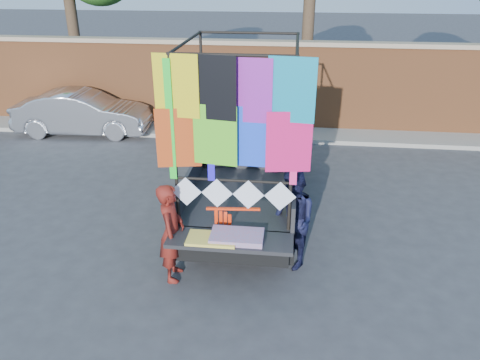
# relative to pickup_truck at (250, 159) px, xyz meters

# --- Properties ---
(ground) EXTENTS (90.00, 90.00, 0.00)m
(ground) POSITION_rel_pickup_truck_xyz_m (0.18, -2.23, -0.89)
(ground) COLOR #38383A
(ground) RESTS_ON ground
(brick_wall) EXTENTS (30.00, 0.45, 2.61)m
(brick_wall) POSITION_rel_pickup_truck_xyz_m (0.18, 4.77, 0.44)
(brick_wall) COLOR #9C562D
(brick_wall) RESTS_ON ground
(curb) EXTENTS (30.00, 1.20, 0.12)m
(curb) POSITION_rel_pickup_truck_xyz_m (0.18, 4.07, -0.83)
(curb) COLOR gray
(curb) RESTS_ON ground
(pickup_truck) EXTENTS (2.23, 5.60, 3.53)m
(pickup_truck) POSITION_rel_pickup_truck_xyz_m (0.00, 0.00, 0.00)
(pickup_truck) COLOR black
(pickup_truck) RESTS_ON ground
(sedan) EXTENTS (3.94, 1.56, 1.27)m
(sedan) POSITION_rel_pickup_truck_xyz_m (-5.27, 3.59, -0.25)
(sedan) COLOR #B5B6BD
(sedan) RESTS_ON ground
(woman) EXTENTS (0.43, 0.62, 1.64)m
(woman) POSITION_rel_pickup_truck_xyz_m (-0.93, -2.96, -0.07)
(woman) COLOR maroon
(woman) RESTS_ON ground
(man) EXTENTS (0.93, 1.01, 1.69)m
(man) POSITION_rel_pickup_truck_xyz_m (0.92, -2.39, -0.04)
(man) COLOR #141633
(man) RESTS_ON ground
(streamer_bundle) EXTENTS (0.84, 0.12, 0.59)m
(streamer_bundle) POSITION_rel_pickup_truck_xyz_m (-0.10, -2.69, 0.08)
(streamer_bundle) COLOR #F9310D
(streamer_bundle) RESTS_ON ground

